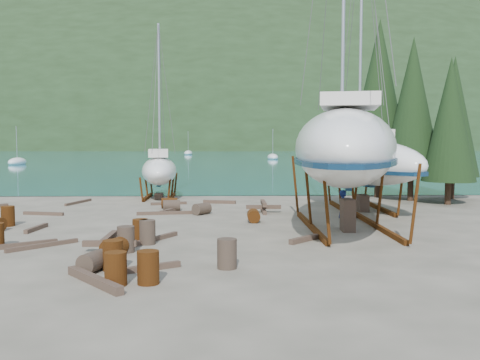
{
  "coord_description": "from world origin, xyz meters",
  "views": [
    {
      "loc": [
        1.09,
        -20.49,
        3.79
      ],
      "look_at": [
        1.73,
        3.0,
        1.99
      ],
      "focal_mm": 40.0,
      "sensor_mm": 36.0,
      "label": 1
    }
  ],
  "objects_px": {
    "large_sailboat_near": "(345,147)",
    "worker": "(344,209)",
    "large_sailboat_far": "(361,161)",
    "small_sailboat_shore": "(159,170)"
  },
  "relations": [
    {
      "from": "large_sailboat_near",
      "to": "worker",
      "type": "relative_size",
      "value": 13.29
    },
    {
      "from": "large_sailboat_far",
      "to": "small_sailboat_shore",
      "type": "distance_m",
      "value": 12.89
    },
    {
      "from": "large_sailboat_far",
      "to": "worker",
      "type": "height_order",
      "value": "large_sailboat_far"
    },
    {
      "from": "large_sailboat_far",
      "to": "small_sailboat_shore",
      "type": "xyz_separation_m",
      "value": [
        -11.43,
        5.89,
        -0.8
      ]
    },
    {
      "from": "small_sailboat_shore",
      "to": "worker",
      "type": "xyz_separation_m",
      "value": [
        9.25,
        -11.58,
        -1.01
      ]
    },
    {
      "from": "large_sailboat_far",
      "to": "worker",
      "type": "xyz_separation_m",
      "value": [
        -2.18,
        -5.69,
        -1.82
      ]
    },
    {
      "from": "large_sailboat_near",
      "to": "large_sailboat_far",
      "type": "height_order",
      "value": "large_sailboat_near"
    },
    {
      "from": "large_sailboat_near",
      "to": "worker",
      "type": "distance_m",
      "value": 2.67
    },
    {
      "from": "small_sailboat_shore",
      "to": "worker",
      "type": "distance_m",
      "value": 14.86
    },
    {
      "from": "large_sailboat_near",
      "to": "worker",
      "type": "xyz_separation_m",
      "value": [
        0.01,
        0.15,
        -2.67
      ]
    }
  ]
}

